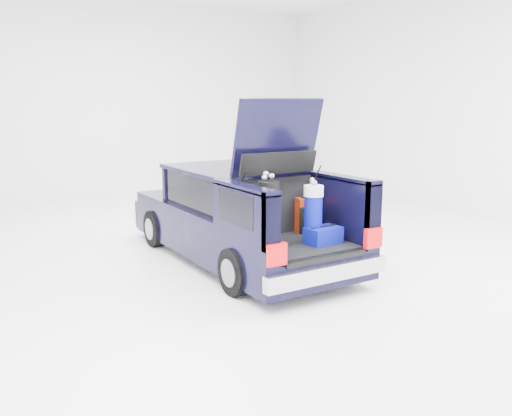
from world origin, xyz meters
TOP-DOWN VIEW (x-y plane):
  - ground at (0.00, 0.00)m, footprint 14.00×14.00m
  - car at (-0.00, 0.11)m, footprint 1.87×4.65m
  - red_suitcase at (0.50, -1.09)m, footprint 0.36×0.28m
  - black_golf_bag at (-0.44, -1.51)m, footprint 0.27×0.31m
  - blue_golf_bag at (0.22, -1.58)m, footprint 0.27×0.27m
  - blue_duffel at (0.31, -1.68)m, footprint 0.47×0.32m

SIDE VIEW (x-z plane):
  - ground at x=0.00m, z-range 0.00..0.00m
  - car at x=0.00m, z-range -0.56..1.91m
  - blue_duffel at x=0.31m, z-range 0.59..0.83m
  - red_suitcase at x=0.50m, z-range 0.59..1.11m
  - blue_golf_bag at x=0.22m, z-range 0.56..1.42m
  - black_golf_bag at x=-0.44m, z-range 0.55..1.52m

